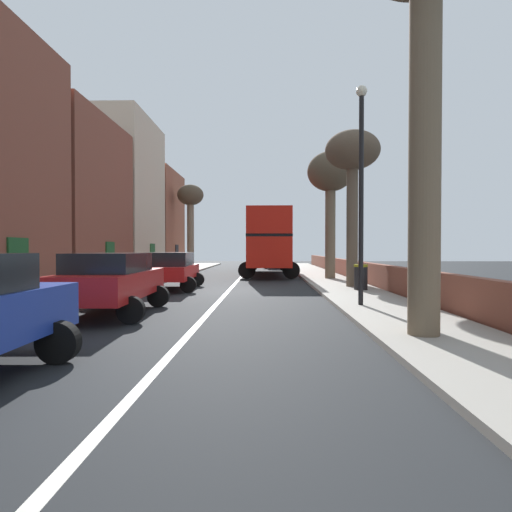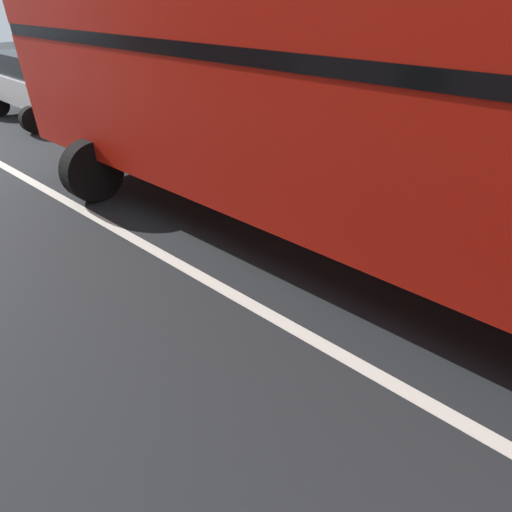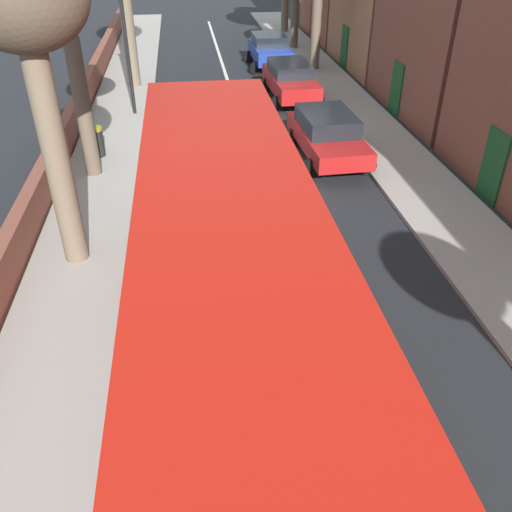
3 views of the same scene
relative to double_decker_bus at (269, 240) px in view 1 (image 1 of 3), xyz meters
name	(u,v)px [view 1 (image 1 of 3)]	position (x,y,z in m)	size (l,w,h in m)	color
ground_plane	(229,291)	(-1.70, -10.71, -2.36)	(84.00, 84.00, 0.00)	black
road_centre_line	(229,291)	(-1.70, -10.71, -2.35)	(0.16, 54.00, 0.01)	silver
sidewalk_left	(112,289)	(-6.60, -10.71, -2.30)	(2.60, 60.00, 0.12)	#9E998E
sidewalk_right	(347,289)	(3.20, -10.71, -2.30)	(2.60, 60.00, 0.12)	#9E998E
terraced_houses_left	(31,181)	(-10.20, -10.38, 2.29)	(4.07, 47.68, 10.79)	brown
boundary_wall_right	(385,278)	(4.75, -10.71, -1.82)	(0.36, 54.00, 1.07)	brown
double_decker_bus	(269,240)	(0.00, 0.00, 0.00)	(3.57, 11.21, 4.06)	red
parked_car_red_left_1	(112,279)	(-4.20, -17.16, -1.42)	(2.52, 4.61, 1.63)	#AD1919
parked_car_red_left_2	(171,268)	(-4.20, -10.34, -1.44)	(2.61, 4.55, 1.59)	#AD1919
parked_car_white_right_3	(277,258)	(0.80, 9.58, -1.40)	(2.59, 3.97, 1.68)	silver
street_tree_left_0	(190,202)	(-6.69, 7.93, 3.39)	(2.25, 2.25, 7.13)	#7A6B56
street_tree_right_3	(352,159)	(3.55, -9.90, 3.23)	(2.34, 2.34, 6.69)	brown
street_tree_right_5	(330,178)	(3.37, -4.87, 3.29)	(2.53, 2.53, 6.95)	brown
lamppost_right	(361,177)	(2.60, -15.87, 1.45)	(0.32, 0.32, 6.31)	black
litter_bin_right	(361,277)	(3.60, -11.37, -1.73)	(0.55, 0.55, 1.00)	black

